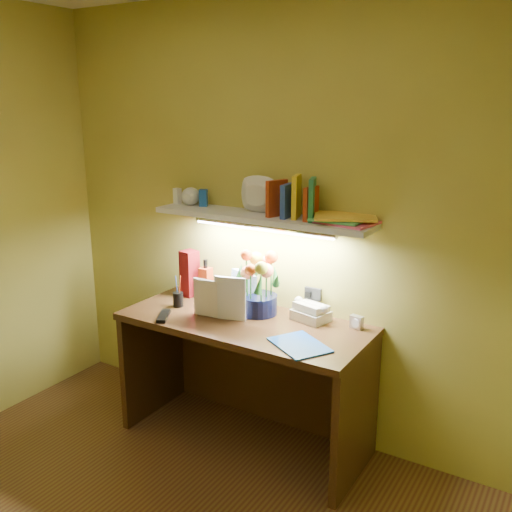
{
  "coord_description": "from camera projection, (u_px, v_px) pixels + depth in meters",
  "views": [
    {
      "loc": [
        1.59,
        -1.28,
        1.92
      ],
      "look_at": [
        -0.01,
        1.35,
        1.08
      ],
      "focal_mm": 40.0,
      "sensor_mm": 36.0,
      "label": 1
    }
  ],
  "objects": [
    {
      "name": "whisky_bottle",
      "position": [
        206.0,
        279.0,
        3.48
      ],
      "size": [
        0.07,
        0.07,
        0.24
      ],
      "primitive_type": null,
      "rotation": [
        0.0,
        0.0,
        -0.01
      ],
      "color": "#C73E17",
      "rests_on": "desk"
    },
    {
      "name": "blue_folder",
      "position": [
        299.0,
        345.0,
        2.82
      ],
      "size": [
        0.36,
        0.34,
        0.01
      ],
      "primitive_type": "cube",
      "rotation": [
        0.0,
        0.0,
        -0.55
      ],
      "color": "blue",
      "rests_on": "desk"
    },
    {
      "name": "desk_clock",
      "position": [
        357.0,
        322.0,
        3.03
      ],
      "size": [
        0.08,
        0.05,
        0.07
      ],
      "primitive_type": "cube",
      "rotation": [
        0.0,
        0.0,
        -0.21
      ],
      "color": "#BBBCC1",
      "rests_on": "desk"
    },
    {
      "name": "tv_remote",
      "position": [
        164.0,
        316.0,
        3.19
      ],
      "size": [
        0.13,
        0.18,
        0.02
      ],
      "primitive_type": "cube",
      "rotation": [
        0.0,
        0.0,
        0.52
      ],
      "color": "black",
      "rests_on": "desk"
    },
    {
      "name": "wall_shelf",
      "position": [
        268.0,
        212.0,
        3.13
      ],
      "size": [
        1.32,
        0.34,
        0.26
      ],
      "color": "white",
      "rests_on": "ground"
    },
    {
      "name": "telephone",
      "position": [
        311.0,
        310.0,
        3.14
      ],
      "size": [
        0.22,
        0.19,
        0.11
      ],
      "primitive_type": null,
      "rotation": [
        0.0,
        0.0,
        -0.24
      ],
      "color": "beige",
      "rests_on": "desk"
    },
    {
      "name": "flower_bouquet",
      "position": [
        258.0,
        281.0,
        3.21
      ],
      "size": [
        0.32,
        0.32,
        0.38
      ],
      "primitive_type": null,
      "rotation": [
        0.0,
        0.0,
        0.42
      ],
      "color": "#0C1135",
      "rests_on": "desk"
    },
    {
      "name": "pen_cup",
      "position": [
        178.0,
        295.0,
        3.35
      ],
      "size": [
        0.07,
        0.07,
        0.15
      ],
      "primitive_type": "cylinder",
      "rotation": [
        0.0,
        0.0,
        0.23
      ],
      "color": "black",
      "rests_on": "desk"
    },
    {
      "name": "desk",
      "position": [
        244.0,
        382.0,
        3.25
      ],
      "size": [
        1.4,
        0.6,
        0.75
      ],
      "primitive_type": "cube",
      "color": "#311E0D",
      "rests_on": "ground"
    },
    {
      "name": "whisky_box",
      "position": [
        190.0,
        273.0,
        3.52
      ],
      "size": [
        0.11,
        0.11,
        0.29
      ],
      "primitive_type": "cube",
      "rotation": [
        0.0,
        0.0,
        -0.21
      ],
      "color": "#620C0F",
      "rests_on": "desk"
    },
    {
      "name": "art_card",
      "position": [
        243.0,
        289.0,
        3.34
      ],
      "size": [
        0.21,
        0.12,
        0.21
      ],
      "primitive_type": null,
      "rotation": [
        0.0,
        0.0,
        -0.41
      ],
      "color": "white",
      "rests_on": "desk"
    },
    {
      "name": "desk_book_b",
      "position": [
        215.0,
        297.0,
        3.16
      ],
      "size": [
        0.18,
        0.06,
        0.25
      ],
      "primitive_type": "imported",
      "rotation": [
        0.0,
        0.0,
        0.23
      ],
      "color": "white",
      "rests_on": "desk"
    },
    {
      "name": "desk_book_a",
      "position": [
        194.0,
        296.0,
        3.22
      ],
      "size": [
        0.16,
        0.02,
        0.22
      ],
      "primitive_type": "imported",
      "rotation": [
        0.0,
        0.0,
        0.03
      ],
      "color": "white",
      "rests_on": "desk"
    }
  ]
}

